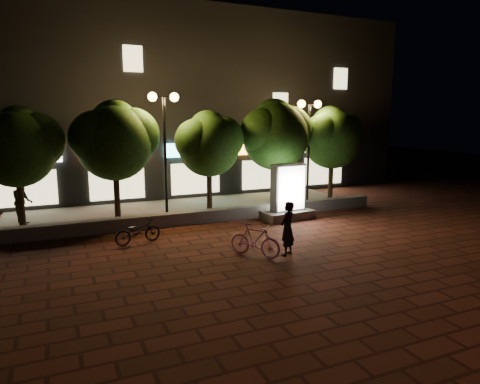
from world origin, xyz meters
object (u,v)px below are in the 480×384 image
tree_far_left (17,144)px  scooter_pink (255,240)px  tree_left (115,138)px  ad_kiosk (288,197)px  tree_right (276,132)px  rider (287,229)px  street_lamp_right (309,125)px  tree_mid (209,142)px  scooter_parked (138,231)px  pedestrian (22,201)px  street_lamp_left (164,123)px  tree_far_right (332,135)px

tree_far_left → scooter_pink: tree_far_left is taller
tree_left → ad_kiosk: tree_left is taller
tree_right → rider: size_ratio=2.95×
street_lamp_right → tree_mid: bearing=177.0°
tree_mid → tree_left: bearing=180.0°
scooter_parked → pedestrian: bearing=26.5°
street_lamp_left → tree_right: bearing=2.8°
tree_mid → rider: (0.20, -6.55, -2.36)m
tree_right → street_lamp_left: 5.38m
ad_kiosk → scooter_pink: ad_kiosk is taller
tree_far_right → ad_kiosk: bearing=-148.4°
tree_right → scooter_pink: size_ratio=2.95×
tree_far_left → tree_mid: bearing=-0.0°
street_lamp_right → pedestrian: 12.93m
tree_left → street_lamp_right: bearing=-1.7°
tree_far_right → tree_far_left: bearing=-180.0°
ad_kiosk → street_lamp_left: bearing=155.5°
ad_kiosk → scooter_parked: size_ratio=1.46×
scooter_parked → tree_mid: bearing=-61.7°
tree_left → ad_kiosk: size_ratio=2.07×
scooter_parked → street_lamp_right: bearing=-83.5°
tree_far_left → tree_left: 3.51m
tree_mid → rider: size_ratio=2.62×
rider → pedestrian: size_ratio=0.95×
tree_right → scooter_parked: (-7.15, -3.40, -3.14)m
tree_far_right → ad_kiosk: 5.17m
tree_far_right → rider: tree_far_right is taller
tree_right → tree_far_left: bearing=-180.0°
tree_far_left → scooter_pink: (6.73, -6.23, -2.78)m
ad_kiosk → scooter_parked: 6.56m
tree_far_left → pedestrian: 2.56m
tree_right → tree_far_right: bearing=-0.0°
rider → scooter_parked: bearing=-71.1°
street_lamp_right → ad_kiosk: size_ratio=2.11×
ad_kiosk → rider: bearing=-120.2°
tree_far_right → pedestrian: (-14.08, 1.10, -2.39)m
tree_mid → scooter_parked: size_ratio=2.78×
rider → scooter_parked: (-4.05, 3.15, -0.43)m
street_lamp_left → tree_left: bearing=172.3°
tree_right → street_lamp_right: tree_right is taller
tree_right → scooter_parked: bearing=-154.6°
tree_left → pedestrian: 4.48m
tree_far_left → street_lamp_left: 5.50m
tree_left → tree_mid: (4.00, -0.00, -0.23)m
tree_far_right → pedestrian: tree_far_right is taller
tree_far_right → scooter_parked: bearing=-161.8°
tree_far_left → rider: size_ratio=2.70×
tree_left → rider: (4.19, -6.55, -2.59)m
tree_mid → pedestrian: tree_mid is taller
tree_right → street_lamp_left: (-5.36, -0.26, 0.46)m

